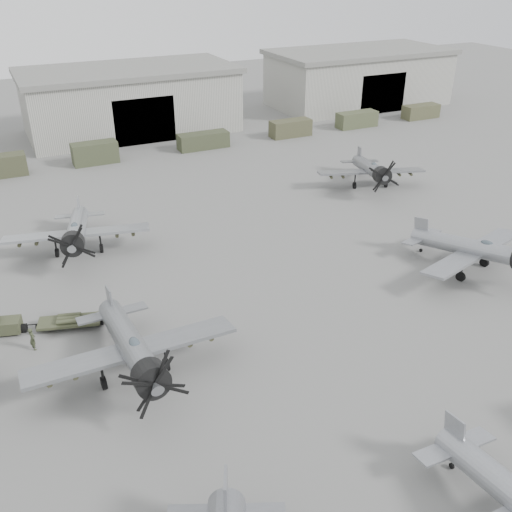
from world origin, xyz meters
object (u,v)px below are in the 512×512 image
Objects in this scene: aircraft_far_0 at (76,231)px; tug_trailer at (30,324)px; aircraft_mid_1 at (133,349)px; aircraft_mid_2 at (478,250)px; aircraft_far_1 at (372,170)px; ground_crew at (32,339)px.

tug_trailer is (-4.94, -9.72, -1.64)m from aircraft_far_0.
aircraft_mid_1 is 1.74× the size of tug_trailer.
aircraft_mid_2 is at bearing -18.59° from aircraft_far_0.
aircraft_far_1 is 38.78m from ground_crew.
aircraft_far_1 is at bearing -77.16° from ground_crew.
aircraft_mid_2 is at bearing 1.44° from aircraft_mid_1.
tug_trailer is (-5.10, 7.94, -1.75)m from aircraft_mid_1.
aircraft_mid_2 reaches higher than tug_trailer.
aircraft_far_0 is 11.02m from tug_trailer.
aircraft_mid_2 is 1.63× the size of tug_trailer.
aircraft_mid_2 reaches higher than aircraft_far_1.
aircraft_far_1 is (30.97, 19.86, -0.20)m from aircraft_mid_1.
aircraft_mid_1 is at bearing -127.82° from aircraft_far_1.
ground_crew is at bearing 156.17° from aircraft_mid_2.
tug_trailer is (-36.07, -11.91, -1.55)m from aircraft_far_1.
tug_trailer is at bearing -9.64° from ground_crew.
aircraft_mid_1 is at bearing -146.75° from ground_crew.
tug_trailer is 2.20m from ground_crew.
aircraft_mid_1 is 9.60m from tug_trailer.
aircraft_mid_1 is 17.66m from aircraft_far_0.
ground_crew reaches higher than tug_trailer.
ground_crew is at bearing -100.21° from aircraft_far_0.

